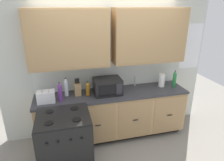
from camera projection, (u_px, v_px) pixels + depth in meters
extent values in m
plane|color=gray|center=(117.00, 145.00, 3.64)|extent=(8.00, 8.00, 0.00)
cube|color=silver|center=(108.00, 70.00, 3.76)|extent=(3.91, 0.05, 2.49)
cube|color=silver|center=(109.00, 77.00, 3.78)|extent=(2.71, 0.01, 0.40)
cube|color=tan|center=(68.00, 39.00, 3.19)|extent=(1.31, 0.34, 0.95)
cube|color=#A58052|center=(69.00, 41.00, 3.04)|extent=(1.28, 0.01, 0.89)
cube|color=tan|center=(149.00, 36.00, 3.52)|extent=(1.31, 0.34, 0.95)
cube|color=#A58052|center=(154.00, 37.00, 3.36)|extent=(1.28, 0.01, 0.89)
cube|color=white|center=(191.00, 46.00, 4.00)|extent=(0.44, 0.01, 0.90)
cube|color=black|center=(112.00, 132.00, 3.92)|extent=(2.66, 0.48, 0.10)
cube|color=tan|center=(113.00, 113.00, 3.74)|extent=(2.71, 0.60, 0.77)
cube|color=#A88354|center=(57.00, 131.00, 3.23)|extent=(0.62, 0.01, 0.71)
cube|color=black|center=(57.00, 131.00, 3.22)|extent=(0.10, 0.01, 0.01)
cube|color=#A88354|center=(98.00, 125.00, 3.39)|extent=(0.62, 0.01, 0.71)
cube|color=black|center=(98.00, 126.00, 3.38)|extent=(0.10, 0.01, 0.01)
cube|color=#A88354|center=(135.00, 119.00, 3.54)|extent=(0.62, 0.01, 0.71)
cube|color=black|center=(136.00, 120.00, 3.53)|extent=(0.10, 0.01, 0.01)
cube|color=#A88354|center=(169.00, 115.00, 3.70)|extent=(0.62, 0.01, 0.71)
cube|color=black|center=(170.00, 115.00, 3.69)|extent=(0.10, 0.01, 0.01)
cube|color=#333338|center=(113.00, 94.00, 3.60)|extent=(2.74, 0.63, 0.04)
cube|color=#A8AAAF|center=(138.00, 90.00, 3.74)|extent=(0.56, 0.38, 0.02)
cube|color=black|center=(65.00, 143.00, 2.97)|extent=(0.76, 0.66, 0.92)
cube|color=black|center=(63.00, 116.00, 2.81)|extent=(0.74, 0.65, 0.02)
cylinder|color=black|center=(49.00, 123.00, 2.61)|extent=(0.12, 0.12, 0.01)
cylinder|color=black|center=(76.00, 119.00, 2.70)|extent=(0.12, 0.12, 0.01)
cylinder|color=black|center=(50.00, 111.00, 2.90)|extent=(0.12, 0.12, 0.01)
cylinder|color=black|center=(75.00, 108.00, 2.99)|extent=(0.12, 0.12, 0.01)
cylinder|color=black|center=(47.00, 144.00, 2.51)|extent=(0.03, 0.02, 0.03)
cylinder|color=black|center=(58.00, 142.00, 2.54)|extent=(0.03, 0.02, 0.03)
cylinder|color=black|center=(71.00, 140.00, 2.58)|extent=(0.03, 0.02, 0.03)
cylinder|color=black|center=(82.00, 139.00, 2.61)|extent=(0.03, 0.02, 0.03)
cube|color=black|center=(107.00, 86.00, 3.52)|extent=(0.48, 0.36, 0.28)
cube|color=black|center=(108.00, 90.00, 3.34)|extent=(0.31, 0.01, 0.19)
cube|color=#28282D|center=(119.00, 89.00, 3.39)|extent=(0.10, 0.01, 0.19)
cube|color=white|center=(46.00, 97.00, 3.21)|extent=(0.28, 0.18, 0.19)
cube|color=black|center=(42.00, 92.00, 3.17)|extent=(0.02, 0.13, 0.01)
cube|color=black|center=(49.00, 91.00, 3.19)|extent=(0.02, 0.13, 0.01)
cube|color=#9C794E|center=(78.00, 89.00, 3.47)|extent=(0.11, 0.14, 0.22)
cylinder|color=black|center=(75.00, 81.00, 3.40)|extent=(0.02, 0.02, 0.09)
cylinder|color=black|center=(77.00, 81.00, 3.40)|extent=(0.02, 0.02, 0.09)
cylinder|color=black|center=(78.00, 81.00, 3.41)|extent=(0.02, 0.02, 0.09)
cylinder|color=black|center=(79.00, 81.00, 3.41)|extent=(0.02, 0.02, 0.09)
cylinder|color=#B2B5BA|center=(135.00, 81.00, 3.86)|extent=(0.02, 0.02, 0.20)
cylinder|color=white|center=(162.00, 80.00, 3.83)|extent=(0.12, 0.12, 0.26)
cylinder|color=silver|center=(66.00, 89.00, 3.42)|extent=(0.07, 0.07, 0.27)
cone|color=silver|center=(65.00, 80.00, 3.36)|extent=(0.06, 0.06, 0.07)
cylinder|color=black|center=(65.00, 78.00, 3.36)|extent=(0.02, 0.02, 0.02)
cylinder|color=#663384|center=(60.00, 94.00, 3.24)|extent=(0.07, 0.07, 0.26)
cone|color=#663384|center=(59.00, 84.00, 3.18)|extent=(0.06, 0.06, 0.07)
cylinder|color=black|center=(59.00, 83.00, 3.17)|extent=(0.03, 0.03, 0.02)
cylinder|color=#237A38|center=(174.00, 80.00, 3.81)|extent=(0.07, 0.07, 0.26)
cone|color=#237A38|center=(175.00, 72.00, 3.75)|extent=(0.06, 0.06, 0.07)
cylinder|color=black|center=(175.00, 71.00, 3.74)|extent=(0.02, 0.02, 0.02)
cylinder|color=#9E6619|center=(88.00, 90.00, 3.46)|extent=(0.08, 0.08, 0.20)
cone|color=#9E6619|center=(88.00, 83.00, 3.42)|extent=(0.07, 0.07, 0.05)
cylinder|color=black|center=(87.00, 82.00, 3.41)|extent=(0.03, 0.03, 0.02)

